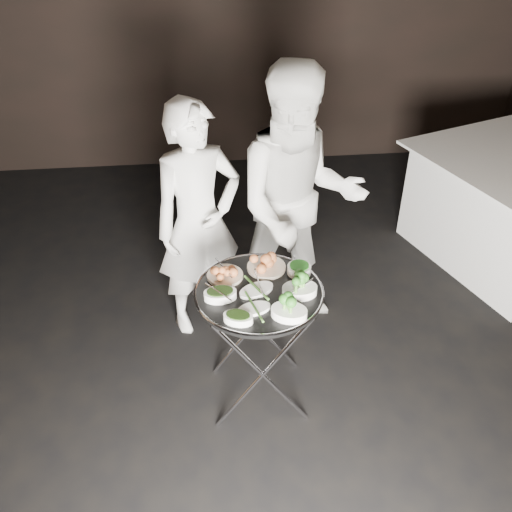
{
  "coord_description": "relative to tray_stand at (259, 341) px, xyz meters",
  "views": [
    {
      "loc": [
        -0.34,
        -2.21,
        2.76
      ],
      "look_at": [
        -0.08,
        0.33,
        0.95
      ],
      "focal_mm": 40.0,
      "sensor_mm": 36.0,
      "label": 1
    }
  ],
  "objects": [
    {
      "name": "floor",
      "position": [
        0.08,
        -0.18,
        -0.48
      ],
      "size": [
        6.0,
        7.0,
        0.05
      ],
      "primitive_type": "cube",
      "color": "black",
      "rests_on": "ground"
    },
    {
      "name": "wall_back",
      "position": [
        0.08,
        3.34,
        1.05
      ],
      "size": [
        6.0,
        0.05,
        3.0
      ],
      "primitive_type": "cube",
      "color": "black",
      "rests_on": "floor"
    },
    {
      "name": "tray_stand",
      "position": [
        0.0,
        0.0,
        0.0
      ],
      "size": [
        0.55,
        0.47,
        0.81
      ],
      "rotation": [
        0.0,
        0.0,
        0.07
      ],
      "color": "silver",
      "rests_on": "floor"
    },
    {
      "name": "serving_tray",
      "position": [
        -0.0,
        0.0,
        0.36
      ],
      "size": [
        0.71,
        0.71,
        0.04
      ],
      "color": "black",
      "rests_on": "tray_stand"
    },
    {
      "name": "potato_plate_a",
      "position": [
        -0.17,
        0.15,
        0.4
      ],
      "size": [
        0.2,
        0.2,
        0.07
      ],
      "rotation": [
        0.0,
        0.0,
        0.08
      ],
      "color": "beige",
      "rests_on": "serving_tray"
    },
    {
      "name": "potato_plate_b",
      "position": [
        0.06,
        0.2,
        0.41
      ],
      "size": [
        0.22,
        0.22,
        0.08
      ],
      "rotation": [
        0.0,
        0.0,
        -0.23
      ],
      "color": "beige",
      "rests_on": "serving_tray"
    },
    {
      "name": "greens_bowl",
      "position": [
        0.24,
        0.14,
        0.41
      ],
      "size": [
        0.13,
        0.13,
        0.08
      ],
      "rotation": [
        0.0,
        0.0,
        -0.17
      ],
      "color": "white",
      "rests_on": "serving_tray"
    },
    {
      "name": "asparagus_plate_a",
      "position": [
        -0.01,
        -0.0,
        0.39
      ],
      "size": [
        0.23,
        0.19,
        0.04
      ],
      "rotation": [
        0.0,
        0.0,
        0.46
      ],
      "color": "white",
      "rests_on": "serving_tray"
    },
    {
      "name": "asparagus_plate_b",
      "position": [
        -0.04,
        -0.15,
        0.39
      ],
      "size": [
        0.2,
        0.14,
        0.04
      ],
      "rotation": [
        0.0,
        0.0,
        0.27
      ],
      "color": "white",
      "rests_on": "serving_tray"
    },
    {
      "name": "spinach_bowl_a",
      "position": [
        -0.21,
        -0.04,
        0.4
      ],
      "size": [
        0.18,
        0.12,
        0.07
      ],
      "rotation": [
        0.0,
        0.0,
        0.06
      ],
      "color": "white",
      "rests_on": "serving_tray"
    },
    {
      "name": "spinach_bowl_b",
      "position": [
        -0.13,
        -0.23,
        0.4
      ],
      "size": [
        0.18,
        0.14,
        0.06
      ],
      "rotation": [
        0.0,
        0.0,
        -0.33
      ],
      "color": "white",
      "rests_on": "serving_tray"
    },
    {
      "name": "broccoli_bowl_a",
      "position": [
        0.21,
        -0.05,
        0.41
      ],
      "size": [
        0.2,
        0.15,
        0.08
      ],
      "rotation": [
        0.0,
        0.0,
        0.06
      ],
      "color": "white",
      "rests_on": "serving_tray"
    },
    {
      "name": "broccoli_bowl_b",
      "position": [
        0.13,
        -0.22,
        0.41
      ],
      "size": [
        0.22,
        0.19,
        0.08
      ],
      "rotation": [
        0.0,
        0.0,
        -0.34
      ],
      "color": "white",
      "rests_on": "serving_tray"
    },
    {
      "name": "serving_utensils",
      "position": [
        0.02,
        0.07,
        0.42
      ],
      "size": [
        0.59,
        0.43,
        0.01
      ],
      "color": "silver",
      "rests_on": "serving_tray"
    },
    {
      "name": "waiter_left",
      "position": [
        -0.31,
        0.74,
        0.36
      ],
      "size": [
        0.7,
        0.6,
        1.63
      ],
      "primitive_type": "imported",
      "rotation": [
        0.0,
        0.0,
        0.41
      ],
      "color": "silver",
      "rests_on": "floor"
    },
    {
      "name": "waiter_right",
      "position": [
        0.33,
        0.74,
        0.46
      ],
      "size": [
        0.91,
        0.72,
        1.83
      ],
      "primitive_type": "imported",
      "rotation": [
        0.0,
        0.0,
        0.03
      ],
      "color": "silver",
      "rests_on": "floor"
    }
  ]
}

